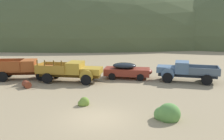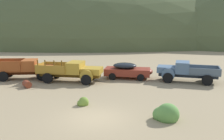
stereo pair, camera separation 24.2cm
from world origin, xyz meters
name	(u,v)px [view 1 (the left image)]	position (x,y,z in m)	size (l,w,h in m)	color
ground_plane	(97,118)	(0.00, 0.00, 0.00)	(300.00, 300.00, 0.00)	#998460
hill_far_left	(79,38)	(-11.95, 64.93, 0.00)	(115.98, 70.23, 37.64)	#4C5633
hill_distant	(222,36)	(35.13, 74.61, 0.00)	(111.93, 87.59, 38.98)	#4C5633
truck_oxide_orange	(28,69)	(-7.80, 10.11, 1.01)	(6.10, 2.97, 1.91)	#51220D
truck_mustard	(74,71)	(-2.99, 9.10, 1.00)	(6.25, 3.05, 2.16)	#593D12
car_rust_red	(128,70)	(2.12, 10.69, 0.82)	(4.87, 2.46, 1.57)	maroon
truck_chalk_blue	(183,71)	(7.22, 9.68, 0.98)	(5.91, 3.27, 1.89)	#262D39
oil_drum_tipped	(27,84)	(-6.71, 6.75, 0.29)	(1.01, 1.07, 0.59)	brown
bush_front_left	(84,103)	(-1.10, 2.33, 0.17)	(0.80, 0.67, 0.75)	olive
bush_between_trucks	(167,114)	(4.16, -0.02, 0.33)	(1.54, 1.26, 1.31)	#5B8E42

